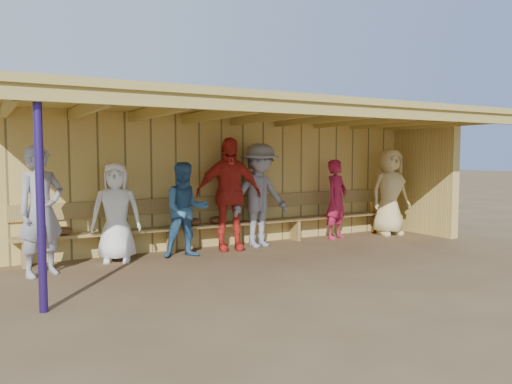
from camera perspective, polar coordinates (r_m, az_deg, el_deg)
ground at (r=8.40m, az=1.18°, el=-7.32°), size 90.00×90.00×0.00m
player_a at (r=7.53m, az=-23.36°, el=-2.01°), size 0.78×0.66×1.82m
player_b at (r=8.17m, az=-15.71°, el=-2.22°), size 0.88×0.71×1.57m
player_c at (r=8.28m, az=-8.02°, el=-2.03°), size 0.83×0.69×1.57m
player_d at (r=8.82m, az=-3.15°, el=-0.22°), size 1.25×0.76×1.99m
player_e at (r=9.13m, az=0.45°, el=-0.39°), size 1.32×0.90×1.89m
player_g at (r=10.14m, az=9.19°, el=-0.83°), size 0.68×0.56×1.59m
player_h at (r=10.87m, az=15.05°, el=0.01°), size 0.95×0.69×1.82m
dugout_structure at (r=9.02m, az=1.11°, el=4.32°), size 8.80×3.20×2.50m
bench at (r=9.28m, az=-2.32°, el=-2.92°), size 7.60×0.34×0.93m
dugout_equipment at (r=8.92m, az=-5.27°, el=-3.46°), size 6.89×0.62×0.80m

